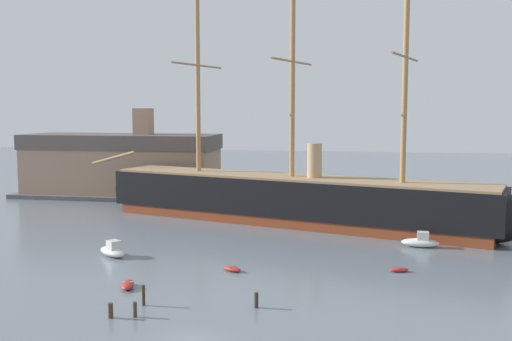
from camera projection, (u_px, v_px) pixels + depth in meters
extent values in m
cube|color=brown|center=(292.00, 218.00, 88.46)|extent=(58.01, 24.85, 1.51)
cube|color=black|center=(292.00, 196.00, 88.10)|extent=(60.42, 25.88, 5.39)
ellipsoid|color=black|center=(144.00, 189.00, 100.76)|extent=(12.73, 10.91, 6.90)
ellipsoid|color=black|center=(488.00, 216.00, 75.60)|extent=(12.73, 10.91, 6.90)
cube|color=#9E7F5B|center=(292.00, 177.00, 87.80)|extent=(59.06, 24.84, 0.32)
cylinder|color=#A37A4C|center=(198.00, 86.00, 93.86)|extent=(0.75, 0.75, 28.02)
cylinder|color=#A37A4C|center=(198.00, 65.00, 93.50)|extent=(4.42, 13.97, 0.30)
cylinder|color=#A37A4C|center=(292.00, 84.00, 86.34)|extent=(0.75, 0.75, 28.02)
cylinder|color=#A37A4C|center=(293.00, 61.00, 85.98)|extent=(4.42, 13.97, 0.30)
cylinder|color=#A37A4C|center=(405.00, 82.00, 78.82)|extent=(0.75, 0.75, 28.02)
cylinder|color=#A37A4C|center=(406.00, 57.00, 78.47)|extent=(4.42, 13.97, 0.30)
cylinder|color=#A37A4C|center=(113.00, 158.00, 103.28)|extent=(9.30, 3.24, 2.87)
cylinder|color=tan|center=(314.00, 161.00, 85.89)|extent=(2.16, 2.16, 5.39)
ellipsoid|color=#B22D28|center=(128.00, 285.00, 56.51)|extent=(1.97, 3.02, 0.66)
cube|color=#B2ADA3|center=(128.00, 282.00, 56.49)|extent=(1.06, 0.54, 0.10)
ellipsoid|color=#B22D28|center=(232.00, 269.00, 62.36)|extent=(2.48, 1.93, 0.54)
cube|color=#4C4C51|center=(232.00, 267.00, 62.33)|extent=(0.57, 0.84, 0.08)
ellipsoid|color=silver|center=(112.00, 252.00, 68.76)|extent=(4.83, 4.34, 1.08)
cube|color=beige|center=(113.00, 245.00, 68.43)|extent=(1.88, 1.85, 1.08)
ellipsoid|color=#B22D28|center=(399.00, 270.00, 62.16)|extent=(2.18, 1.43, 0.47)
cube|color=#4C4C51|center=(399.00, 268.00, 62.14)|extent=(0.39, 0.77, 0.07)
ellipsoid|color=silver|center=(420.00, 243.00, 73.34)|extent=(4.77, 2.25, 1.08)
cube|color=beige|center=(423.00, 236.00, 73.17)|extent=(1.50, 1.35, 1.08)
cylinder|color=#382B1E|center=(144.00, 295.00, 51.46)|extent=(0.28, 0.28, 1.86)
cylinder|color=#382B1E|center=(256.00, 300.00, 50.87)|extent=(0.36, 0.36, 1.37)
cylinder|color=#423323|center=(111.00, 311.00, 48.41)|extent=(0.42, 0.42, 1.27)
cylinder|color=#423323|center=(135.00, 310.00, 48.60)|extent=(0.33, 0.33, 1.30)
cube|color=#565659|center=(122.00, 194.00, 116.10)|extent=(41.16, 15.07, 0.80)
cube|color=tan|center=(122.00, 171.00, 115.61)|extent=(37.42, 12.56, 8.62)
cube|color=#5B514C|center=(121.00, 142.00, 115.00)|extent=(38.17, 12.81, 2.91)
cube|color=tan|center=(143.00, 121.00, 113.71)|extent=(3.20, 3.20, 5.09)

